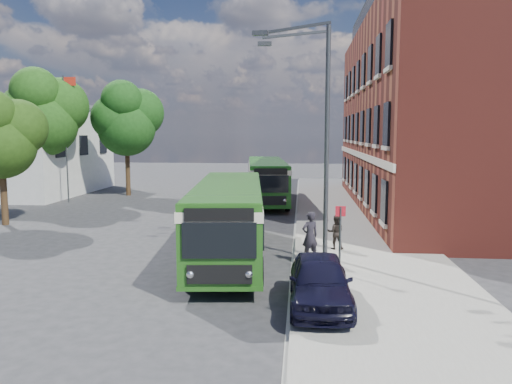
# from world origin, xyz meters

# --- Properties ---
(ground) EXTENTS (120.00, 120.00, 0.00)m
(ground) POSITION_xyz_m (0.00, 0.00, 0.00)
(ground) COLOR #2B2B2E
(ground) RESTS_ON ground
(pavement) EXTENTS (6.00, 48.00, 0.15)m
(pavement) POSITION_xyz_m (7.00, 8.00, 0.07)
(pavement) COLOR gray
(pavement) RESTS_ON ground
(kerb_line) EXTENTS (0.12, 48.00, 0.01)m
(kerb_line) POSITION_xyz_m (3.95, 8.00, 0.01)
(kerb_line) COLOR beige
(kerb_line) RESTS_ON ground
(brick_office) EXTENTS (12.10, 26.00, 14.20)m
(brick_office) POSITION_xyz_m (14.00, 12.00, 6.97)
(brick_office) COLOR maroon
(brick_office) RESTS_ON ground
(white_building) EXTENTS (9.40, 13.40, 7.30)m
(white_building) POSITION_xyz_m (-18.00, 18.00, 3.66)
(white_building) COLOR silver
(white_building) RESTS_ON ground
(flagpole) EXTENTS (0.95, 0.10, 9.00)m
(flagpole) POSITION_xyz_m (-12.45, 13.00, 4.94)
(flagpole) COLOR #3A3D3F
(flagpole) RESTS_ON ground
(street_lamp) EXTENTS (2.96, 2.38, 9.00)m
(street_lamp) POSITION_xyz_m (4.84, -2.00, 4.79)
(street_lamp) COLOR #3A3D3F
(street_lamp) RESTS_ON ground
(bus_stop_sign) EXTENTS (0.35, 0.08, 2.52)m
(bus_stop_sign) POSITION_xyz_m (5.60, -4.20, 1.51)
(bus_stop_sign) COLOR #3A3D3F
(bus_stop_sign) RESTS_ON ground
(bus_front) EXTENTS (3.65, 11.59, 3.02)m
(bus_front) POSITION_xyz_m (1.37, -1.79, 1.83)
(bus_front) COLOR #225817
(bus_front) RESTS_ON ground
(bus_rear) EXTENTS (3.87, 12.52, 3.02)m
(bus_rear) POSITION_xyz_m (1.75, 14.53, 1.83)
(bus_rear) COLOR #1C6318
(bus_rear) RESTS_ON ground
(parked_car) EXTENTS (1.79, 4.29, 1.45)m
(parked_car) POSITION_xyz_m (4.80, -7.54, 0.88)
(parked_car) COLOR black
(parked_car) RESTS_ON pavement
(pedestrian_a) EXTENTS (0.82, 0.74, 1.89)m
(pedestrian_a) POSITION_xyz_m (4.60, -2.42, 1.09)
(pedestrian_a) COLOR black
(pedestrian_a) RESTS_ON pavement
(pedestrian_b) EXTENTS (0.70, 0.55, 1.44)m
(pedestrian_b) POSITION_xyz_m (5.71, -0.47, 0.87)
(pedestrian_b) COLOR black
(pedestrian_b) RESTS_ON pavement
(tree_left) EXTENTS (4.30, 4.09, 7.27)m
(tree_left) POSITION_xyz_m (-11.83, 4.21, 4.93)
(tree_left) COLOR #382614
(tree_left) RESTS_ON ground
(tree_mid) EXTENTS (5.64, 5.36, 9.52)m
(tree_mid) POSITION_xyz_m (-14.06, 12.98, 6.46)
(tree_mid) COLOR #382614
(tree_mid) RESTS_ON ground
(tree_right) EXTENTS (5.36, 5.10, 9.05)m
(tree_right) POSITION_xyz_m (-9.52, 17.30, 6.14)
(tree_right) COLOR #382614
(tree_right) RESTS_ON ground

